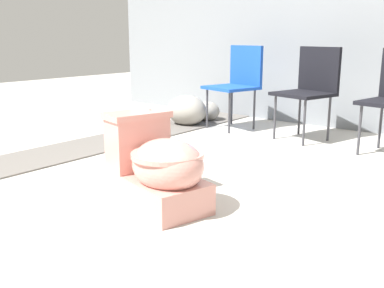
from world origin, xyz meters
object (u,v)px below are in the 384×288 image
(folding_chair_middle, at_px, (311,83))
(boulder_far, at_px, (187,110))
(folding_chair_left, at_px, (238,78))
(boulder_near, at_px, (207,111))
(toilet, at_px, (158,168))

(folding_chair_middle, xyz_separation_m, boulder_far, (-1.28, -0.23, -0.35))
(folding_chair_left, distance_m, boulder_near, 0.63)
(boulder_far, bearing_deg, toilet, -53.96)
(toilet, height_order, folding_chair_left, folding_chair_left)
(toilet, xyz_separation_m, boulder_near, (-1.37, 2.24, -0.11))
(toilet, bearing_deg, folding_chair_middle, 106.59)
(toilet, height_order, boulder_near, toilet)
(folding_chair_middle, bearing_deg, boulder_near, -80.83)
(folding_chair_middle, height_order, boulder_far, folding_chair_middle)
(folding_chair_middle, bearing_deg, boulder_far, -65.75)
(toilet, bearing_deg, folding_chair_left, 126.60)
(toilet, relative_size, folding_chair_middle, 0.84)
(folding_chair_middle, distance_m, boulder_near, 1.34)
(boulder_near, xyz_separation_m, boulder_far, (-0.01, -0.34, 0.05))
(folding_chair_left, relative_size, boulder_near, 2.90)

